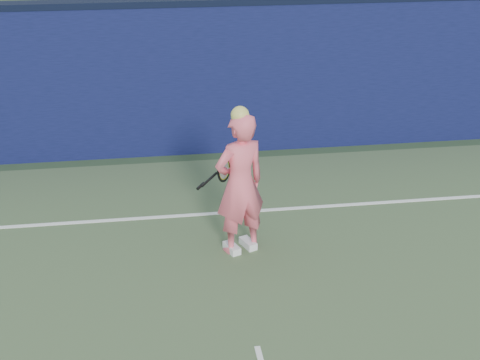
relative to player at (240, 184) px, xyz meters
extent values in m
cube|color=#0C1137|center=(-0.11, 3.53, 0.32)|extent=(24.00, 0.40, 2.50)
cube|color=black|center=(-0.11, 3.53, 1.62)|extent=(24.00, 0.42, 0.10)
imported|color=#FE6276|center=(0.00, 0.00, -0.01)|extent=(0.79, 0.65, 1.84)
sphere|color=#DCD363|center=(0.00, 0.00, 0.89)|extent=(0.22, 0.22, 0.22)
cube|color=white|center=(0.11, 0.04, -0.88)|extent=(0.21, 0.30, 0.10)
cube|color=white|center=(-0.11, -0.04, -0.88)|extent=(0.21, 0.30, 0.10)
torus|color=black|center=(-0.14, 0.48, 0.00)|extent=(0.24, 0.31, 0.34)
torus|color=#BCCA13|center=(-0.14, 0.48, 0.00)|extent=(0.19, 0.25, 0.28)
cylinder|color=beige|center=(-0.14, 0.48, 0.00)|extent=(0.18, 0.24, 0.28)
cylinder|color=black|center=(-0.35, 0.33, -0.07)|extent=(0.24, 0.24, 0.11)
cylinder|color=black|center=(-0.47, 0.25, -0.11)|extent=(0.13, 0.13, 0.07)
cube|color=white|center=(-0.11, 1.03, -0.92)|extent=(11.00, 0.08, 0.01)
camera|label=1|loc=(-1.06, -7.37, 3.41)|focal=50.00mm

